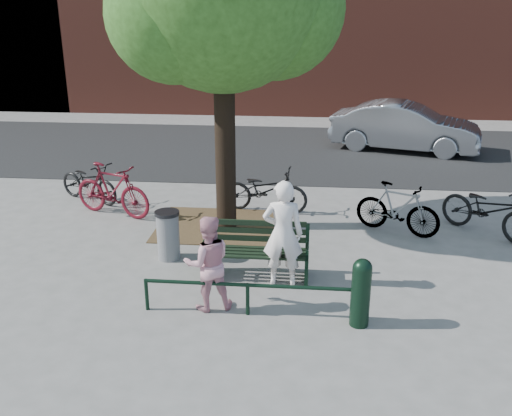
# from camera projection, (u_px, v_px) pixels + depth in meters

# --- Properties ---
(ground) EXTENTS (90.00, 90.00, 0.00)m
(ground) POSITION_uv_depth(u_px,v_px,m) (255.00, 277.00, 9.48)
(ground) COLOR gray
(ground) RESTS_ON ground
(dirt_pit) EXTENTS (2.40, 2.00, 0.02)m
(dirt_pit) POSITION_uv_depth(u_px,v_px,m) (217.00, 226.00, 11.62)
(dirt_pit) COLOR brown
(dirt_pit) RESTS_ON ground
(road) EXTENTS (40.00, 7.00, 0.01)m
(road) POSITION_uv_depth(u_px,v_px,m) (282.00, 151.00, 17.43)
(road) COLOR black
(road) RESTS_ON ground
(park_bench) EXTENTS (1.74, 0.54, 0.97)m
(park_bench) POSITION_uv_depth(u_px,v_px,m) (256.00, 249.00, 9.39)
(park_bench) COLOR black
(park_bench) RESTS_ON ground
(guard_railing) EXTENTS (3.06, 0.06, 0.51)m
(guard_railing) POSITION_uv_depth(u_px,v_px,m) (248.00, 290.00, 8.22)
(guard_railing) COLOR black
(guard_railing) RESTS_ON ground
(person_left) EXTENTS (0.65, 0.43, 1.76)m
(person_left) POSITION_uv_depth(u_px,v_px,m) (283.00, 234.00, 8.96)
(person_left) COLOR white
(person_left) RESTS_ON ground
(person_right) EXTENTS (0.84, 0.74, 1.46)m
(person_right) POSITION_uv_depth(u_px,v_px,m) (208.00, 263.00, 8.30)
(person_right) COLOR #D2909D
(person_right) RESTS_ON ground
(bollard) EXTENTS (0.27, 0.27, 1.02)m
(bollard) POSITION_uv_depth(u_px,v_px,m) (361.00, 290.00, 7.91)
(bollard) COLOR black
(bollard) RESTS_ON ground
(litter_bin) EXTENTS (0.43, 0.43, 0.89)m
(litter_bin) POSITION_uv_depth(u_px,v_px,m) (168.00, 235.00, 10.03)
(litter_bin) COLOR gray
(litter_bin) RESTS_ON ground
(bicycle_a) EXTENTS (1.82, 1.34, 0.91)m
(bicycle_a) POSITION_uv_depth(u_px,v_px,m) (89.00, 182.00, 12.94)
(bicycle_a) COLOR black
(bicycle_a) RESTS_ON ground
(bicycle_b) EXTENTS (1.95, 1.15, 1.13)m
(bicycle_b) POSITION_uv_depth(u_px,v_px,m) (112.00, 190.00, 12.04)
(bicycle_b) COLOR #540C16
(bicycle_b) RESTS_ON ground
(bicycle_c) EXTENTS (1.93, 0.88, 0.98)m
(bicycle_c) POSITION_uv_depth(u_px,v_px,m) (265.00, 190.00, 12.27)
(bicycle_c) COLOR black
(bicycle_c) RESTS_ON ground
(bicycle_d) EXTENTS (1.72, 1.17, 1.01)m
(bicycle_d) POSITION_uv_depth(u_px,v_px,m) (398.00, 208.00, 11.13)
(bicycle_d) COLOR gray
(bicycle_d) RESTS_ON ground
(bicycle_e) EXTENTS (1.88, 1.87, 1.03)m
(bicycle_e) POSITION_uv_depth(u_px,v_px,m) (488.00, 210.00, 11.04)
(bicycle_e) COLOR black
(bicycle_e) RESTS_ON ground
(parked_car) EXTENTS (4.66, 2.69, 1.45)m
(parked_car) POSITION_uv_depth(u_px,v_px,m) (405.00, 127.00, 17.27)
(parked_car) COLOR gray
(parked_car) RESTS_ON ground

